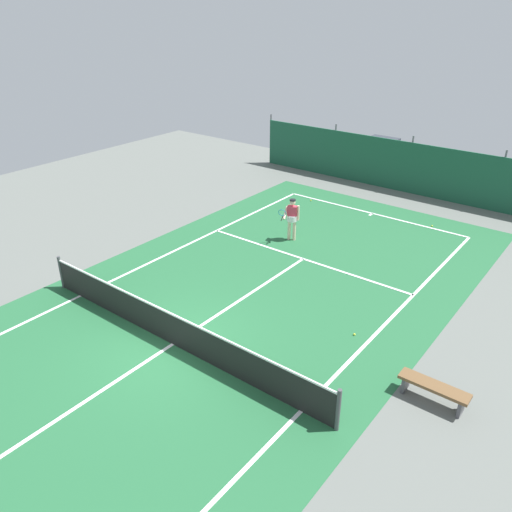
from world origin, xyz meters
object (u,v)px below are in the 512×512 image
tennis_ball_by_sideline (311,200)px  parked_car (378,155)px  tennis_ball_near_player (354,334)px  tennis_net (172,328)px  tennis_player (292,216)px  tennis_ball_midcourt (432,226)px  courtside_bench (434,389)px

tennis_ball_by_sideline → parked_car: 6.27m
tennis_ball_near_player → tennis_ball_by_sideline: size_ratio=1.00×
tennis_net → tennis_ball_near_player: size_ratio=153.33×
tennis_player → tennis_ball_by_sideline: 4.50m
tennis_net → parked_car: bearing=98.5°
tennis_player → tennis_ball_midcourt: tennis_player is taller
tennis_ball_by_sideline → parked_car: (0.29, 6.21, 0.81)m
tennis_ball_near_player → courtside_bench: 2.94m
tennis_net → tennis_ball_midcourt: 12.37m
tennis_ball_midcourt → parked_car: size_ratio=0.02×
tennis_player → parked_car: bearing=-102.1°
tennis_ball_near_player → tennis_net: bearing=-137.6°
tennis_ball_by_sideline → tennis_player: bearing=-67.7°
tennis_net → tennis_ball_midcourt: size_ratio=153.33×
courtside_bench → tennis_player: bearing=144.5°
tennis_net → tennis_ball_by_sideline: tennis_net is taller
tennis_player → tennis_ball_midcourt: (3.84, 4.57, -0.93)m
tennis_player → tennis_ball_near_player: size_ratio=24.85×
tennis_net → tennis_player: size_ratio=6.17×
tennis_player → tennis_ball_by_sideline: bearing=-87.5°
tennis_ball_midcourt → tennis_ball_by_sideline: same height
tennis_net → courtside_bench: tennis_net is taller
tennis_ball_midcourt → parked_car: (-5.22, 5.71, 0.81)m
tennis_player → courtside_bench: 9.34m
parked_car → tennis_player: bearing=-82.3°
tennis_ball_near_player → tennis_ball_by_sideline: bearing=128.7°
courtside_bench → parked_car: bearing=119.7°
tennis_player → tennis_ball_by_sideline: tennis_player is taller
tennis_player → tennis_ball_midcourt: 6.04m
tennis_ball_near_player → parked_car: size_ratio=0.02×
tennis_ball_by_sideline → parked_car: parked_car is taller
tennis_ball_near_player → tennis_player: bearing=139.8°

